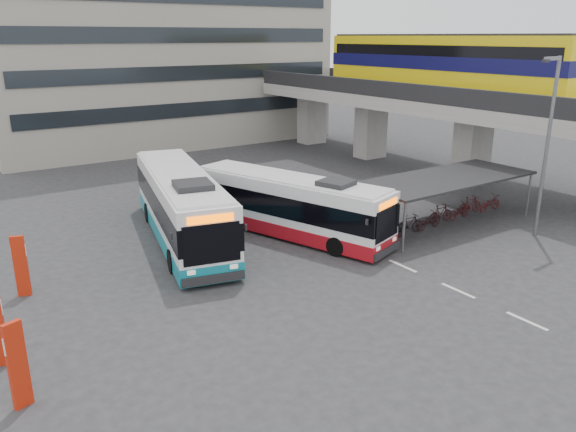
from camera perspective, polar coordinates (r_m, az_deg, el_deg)
ground at (r=23.36m, az=7.25°, el=-6.43°), size 120.00×120.00×0.00m
viaduct at (r=41.79m, az=14.69°, el=12.73°), size 8.00×32.00×9.68m
bike_shelter at (r=30.69m, az=15.57°, el=1.70°), size 10.00×4.00×2.54m
office_block at (r=55.69m, az=-13.88°, el=20.40°), size 30.00×15.00×25.00m
road_markings at (r=23.20m, az=16.90°, el=-7.26°), size 0.15×7.60×0.01m
bus_main at (r=27.87m, az=0.17°, el=1.04°), size 5.61×11.03×3.20m
bus_teal at (r=27.62m, az=-10.74°, el=0.96°), size 5.40×12.48×3.61m
pedestrian at (r=25.20m, az=-5.97°, el=-2.38°), size 0.45×0.66×1.75m
lamp_post at (r=29.50m, az=24.84°, el=7.25°), size 1.53×0.31×8.68m
sign_totem_south at (r=16.87m, az=-25.80°, el=-13.36°), size 0.53×0.32×2.52m
sign_totem_north at (r=23.63m, az=-25.52°, el=-4.53°), size 0.51×0.30×2.43m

